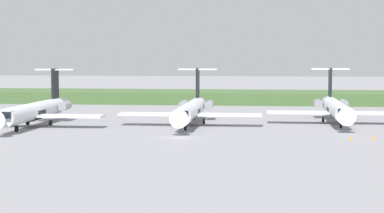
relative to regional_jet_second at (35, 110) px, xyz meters
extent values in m
plane|color=gray|center=(24.57, 18.68, -2.54)|extent=(500.00, 500.00, 0.00)
cube|color=#426033|center=(24.57, 57.39, -1.18)|extent=(320.00, 20.00, 2.70)
cylinder|color=silver|center=(0.00, -0.59, -0.09)|extent=(2.70, 24.00, 2.70)
cone|color=silver|center=(0.00, -14.09, -0.09)|extent=(2.70, 3.00, 2.70)
cone|color=silver|center=(0.00, 13.41, -0.09)|extent=(2.30, 4.00, 2.29)
cube|color=black|center=(0.00, -12.19, 0.39)|extent=(2.02, 1.80, 0.90)
cylinder|color=black|center=(0.00, -0.59, -0.24)|extent=(2.76, 3.60, 2.76)
cube|color=silver|center=(5.91, -1.59, -0.69)|extent=(11.00, 3.20, 0.36)
cube|color=black|center=(0.00, 10.41, 3.86)|extent=(0.36, 3.20, 5.20)
cube|color=silver|center=(0.00, 10.71, 6.26)|extent=(6.80, 1.80, 0.24)
cylinder|color=gray|center=(-2.25, 8.61, 0.11)|extent=(1.50, 3.40, 1.50)
cylinder|color=gray|center=(2.25, 8.61, 0.11)|extent=(1.50, 3.40, 1.50)
cylinder|color=gray|center=(0.00, -8.03, -1.54)|extent=(0.20, 0.20, 0.65)
cylinder|color=black|center=(0.00, -8.03, -2.09)|extent=(0.30, 0.90, 0.90)
cylinder|color=black|center=(-1.90, 1.81, -2.09)|extent=(0.35, 0.90, 0.90)
cylinder|color=black|center=(1.90, 1.81, -2.09)|extent=(0.35, 0.90, 0.90)
cylinder|color=silver|center=(24.43, 4.16, -0.09)|extent=(2.70, 24.00, 2.70)
cone|color=silver|center=(24.43, -9.34, -0.09)|extent=(2.70, 3.00, 2.70)
cone|color=silver|center=(24.43, 18.16, -0.09)|extent=(2.29, 4.00, 2.29)
cube|color=black|center=(24.43, -7.44, 0.39)|extent=(2.03, 1.80, 0.90)
cylinder|color=black|center=(24.43, 4.16, -0.24)|extent=(2.76, 3.60, 2.76)
cube|color=silver|center=(18.52, 3.16, -0.69)|extent=(11.00, 3.20, 0.36)
cube|color=silver|center=(30.33, 3.16, -0.69)|extent=(11.00, 3.20, 0.36)
cube|color=black|center=(24.43, 15.16, 3.86)|extent=(0.36, 3.20, 5.20)
cube|color=silver|center=(24.43, 15.46, 6.26)|extent=(6.80, 1.80, 0.24)
cylinder|color=gray|center=(22.18, 13.36, 0.11)|extent=(1.50, 3.40, 1.50)
cylinder|color=gray|center=(26.68, 13.36, 0.11)|extent=(1.50, 3.40, 1.50)
cylinder|color=gray|center=(24.43, -3.28, -1.54)|extent=(0.20, 0.20, 0.65)
cylinder|color=black|center=(24.43, -3.28, -2.09)|extent=(0.30, 0.90, 0.90)
cylinder|color=black|center=(22.53, 6.56, -2.09)|extent=(0.35, 0.90, 0.90)
cylinder|color=black|center=(26.33, 6.56, -2.09)|extent=(0.35, 0.90, 0.90)
cylinder|color=silver|center=(48.02, 9.93, -0.09)|extent=(2.70, 24.00, 2.70)
cone|color=silver|center=(48.02, -3.57, -0.09)|extent=(2.70, 3.00, 2.70)
cone|color=silver|center=(48.02, 23.93, -0.09)|extent=(2.30, 4.00, 2.29)
cube|color=black|center=(48.02, -1.67, 0.39)|extent=(2.02, 1.80, 0.90)
cylinder|color=black|center=(48.02, 9.93, -0.24)|extent=(2.76, 3.60, 2.76)
cube|color=silver|center=(42.11, 8.93, -0.69)|extent=(11.00, 3.20, 0.36)
cube|color=silver|center=(53.92, 8.93, -0.69)|extent=(11.00, 3.20, 0.36)
cube|color=black|center=(48.02, 20.93, 3.86)|extent=(0.36, 3.20, 5.20)
cube|color=silver|center=(48.02, 21.23, 6.26)|extent=(6.80, 1.80, 0.24)
cylinder|color=gray|center=(45.77, 19.13, 0.11)|extent=(1.50, 3.40, 1.50)
cylinder|color=gray|center=(50.27, 19.13, 0.11)|extent=(1.50, 3.40, 1.50)
cylinder|color=gray|center=(48.02, 2.49, -1.54)|extent=(0.20, 0.20, 0.65)
cylinder|color=black|center=(48.02, 2.49, -2.09)|extent=(0.30, 0.90, 0.90)
cylinder|color=black|center=(46.12, 12.33, -2.09)|extent=(0.35, 0.90, 0.90)
cylinder|color=black|center=(49.92, 12.33, -2.09)|extent=(0.35, 0.90, 0.90)
cone|color=orange|center=(47.75, -12.39, -2.26)|extent=(0.44, 0.44, 0.55)
cone|color=orange|center=(50.81, -11.64, -2.26)|extent=(0.44, 0.44, 0.55)
camera|label=1|loc=(36.36, -102.49, 8.61)|focal=62.69mm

